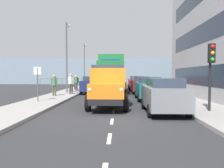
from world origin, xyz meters
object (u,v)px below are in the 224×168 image
object	(u,v)px
pedestrian_strolling	(71,81)
traffic_light_near	(211,62)
car_red_kerbside_3	(136,82)
pedestrian_couple_a	(54,83)
car_maroon_kerbside_2	(140,84)
lamp_post_promenade	(67,51)
lamp_post_far	(84,61)
car_silver_oppositeside_1	(98,82)
lorry_cargo_green	(112,73)
car_grey_kerbside_near	(164,95)
car_teal_kerbside_1	(148,88)
pedestrian_by_lamp	(76,82)
truck_vintage_orange	(108,87)
car_black_oppositeside_2	(101,81)
car_navy_oppositeside_0	(92,84)
street_sign	(38,78)
pedestrian_in_dark_coat	(75,81)
pedestrian_couple_b	(71,82)

from	to	relation	value
pedestrian_strolling	traffic_light_near	distance (m)	14.72
car_red_kerbside_3	pedestrian_couple_a	world-z (taller)	pedestrian_couple_a
car_maroon_kerbside_2	lamp_post_promenade	size ratio (longest dim) A/B	0.65
pedestrian_strolling	lamp_post_far	xyz separation A→B (m)	(0.29, -10.42, 2.70)
car_maroon_kerbside_2	car_silver_oppositeside_1	world-z (taller)	same
lamp_post_far	car_silver_oppositeside_1	bearing A→B (deg)	119.08
lorry_cargo_green	traffic_light_near	xyz separation A→B (m)	(-5.12, 12.46, 0.40)
pedestrian_couple_a	traffic_light_near	size ratio (longest dim) A/B	0.55
car_maroon_kerbside_2	pedestrian_couple_a	distance (m)	8.78
car_grey_kerbside_near	car_teal_kerbside_1	distance (m)	5.58
pedestrian_strolling	pedestrian_by_lamp	xyz separation A→B (m)	(-0.16, -1.79, -0.09)
truck_vintage_orange	car_grey_kerbside_near	world-z (taller)	truck_vintage_orange
pedestrian_couple_a	lamp_post_promenade	xyz separation A→B (m)	(-0.20, -3.68, 3.00)
car_grey_kerbside_near	car_red_kerbside_3	xyz separation A→B (m)	(0.00, -17.46, 0.00)
pedestrian_strolling	car_black_oppositeside_2	bearing A→B (deg)	-99.29
lorry_cargo_green	pedestrian_strolling	bearing A→B (deg)	13.99
truck_vintage_orange	car_black_oppositeside_2	size ratio (longest dim) A/B	1.45
car_grey_kerbside_near	car_teal_kerbside_1	world-z (taller)	same
car_silver_oppositeside_1	lamp_post_far	xyz separation A→B (m)	(2.34, -4.20, 3.01)
car_navy_oppositeside_0	street_sign	distance (m)	8.32
car_black_oppositeside_2	street_sign	size ratio (longest dim) A/B	1.73
pedestrian_by_lamp	pedestrian_in_dark_coat	distance (m)	1.72
car_grey_kerbside_near	street_sign	size ratio (longest dim) A/B	1.77
truck_vintage_orange	pedestrian_in_dark_coat	size ratio (longest dim) A/B	3.43
car_maroon_kerbside_2	pedestrian_strolling	size ratio (longest dim) A/B	2.47
car_maroon_kerbside_2	pedestrian_by_lamp	bearing A→B (deg)	-11.57
car_navy_oppositeside_0	lamp_post_far	xyz separation A→B (m)	(2.34, -10.36, 3.01)
car_grey_kerbside_near	pedestrian_couple_b	size ratio (longest dim) A/B	2.18
lamp_post_far	lamp_post_promenade	bearing A→B (deg)	89.88
car_grey_kerbside_near	pedestrian_by_lamp	bearing A→B (deg)	-62.20
lorry_cargo_green	car_teal_kerbside_1	distance (m)	7.34
truck_vintage_orange	car_maroon_kerbside_2	xyz separation A→B (m)	(-2.81, -9.91, -0.28)
truck_vintage_orange	car_black_oppositeside_2	world-z (taller)	truck_vintage_orange
car_black_oppositeside_2	pedestrian_couple_b	xyz separation A→B (m)	(1.58, 14.92, 0.34)
pedestrian_by_lamp	pedestrian_strolling	bearing A→B (deg)	85.05
pedestrian_by_lamp	pedestrian_in_dark_coat	size ratio (longest dim) A/B	1.01
pedestrian_couple_b	pedestrian_by_lamp	xyz separation A→B (m)	(0.32, -4.17, -0.11)
car_teal_kerbside_1	car_silver_oppositeside_1	world-z (taller)	same
truck_vintage_orange	lamp_post_promenade	distance (m)	10.54
car_grey_kerbside_near	car_black_oppositeside_2	bearing A→B (deg)	-78.22
car_maroon_kerbside_2	pedestrian_by_lamp	xyz separation A→B (m)	(6.84, -1.40, 0.23)
car_maroon_kerbside_2	traffic_light_near	size ratio (longest dim) A/B	1.38
car_teal_kerbside_1	car_maroon_kerbside_2	world-z (taller)	same
traffic_light_near	street_sign	size ratio (longest dim) A/B	1.42
pedestrian_couple_a	traffic_light_near	distance (m)	12.19
pedestrian_couple_a	street_sign	size ratio (longest dim) A/B	0.78
car_silver_oppositeside_1	lamp_post_far	bearing A→B (deg)	-60.92
car_red_kerbside_3	lamp_post_promenade	xyz separation A→B (m)	(7.31, 6.75, 3.29)
car_navy_oppositeside_0	street_sign	world-z (taller)	street_sign
car_silver_oppositeside_1	pedestrian_in_dark_coat	size ratio (longest dim) A/B	2.44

